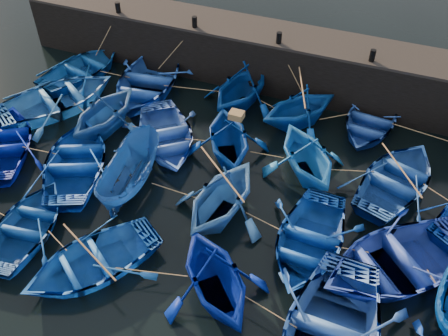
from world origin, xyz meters
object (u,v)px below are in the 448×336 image
at_px(wooden_crate, 236,115).
at_px(boat_0, 82,68).
at_px(boat_13, 5,143).
at_px(boat_8, 166,135).

bearing_deg(wooden_crate, boat_0, 162.32).
relative_size(boat_13, wooden_crate, 8.81).
relative_size(boat_0, boat_8, 1.01).
xyz_separation_m(boat_0, wooden_crate, (9.06, -2.89, 1.68)).
bearing_deg(wooden_crate, boat_13, -160.65).
xyz_separation_m(boat_8, wooden_crate, (2.99, 0.23, 1.68)).
distance_m(boat_0, boat_8, 6.82).
bearing_deg(boat_0, wooden_crate, 178.52).
height_order(boat_8, boat_13, boat_13).
bearing_deg(boat_8, wooden_crate, -33.36).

